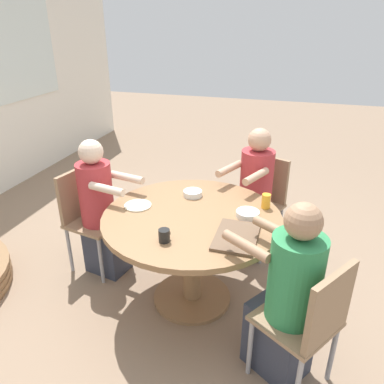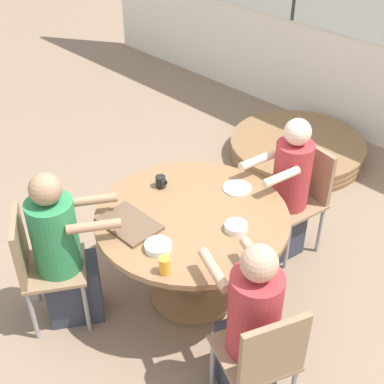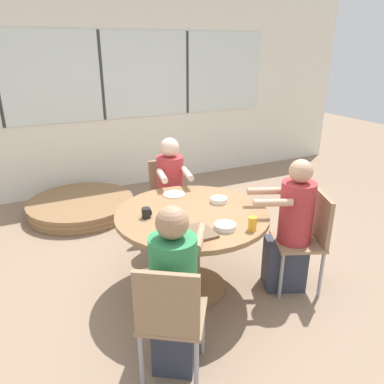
{
  "view_description": "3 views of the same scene",
  "coord_description": "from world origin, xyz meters",
  "px_view_note": "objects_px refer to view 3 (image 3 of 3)",
  "views": [
    {
      "loc": [
        -2.22,
        -0.66,
        2.01
      ],
      "look_at": [
        0.0,
        0.0,
        0.92
      ],
      "focal_mm": 35.0,
      "sensor_mm": 36.0,
      "label": 1
    },
    {
      "loc": [
        1.9,
        -1.92,
        2.89
      ],
      "look_at": [
        0.0,
        0.0,
        0.92
      ],
      "focal_mm": 50.0,
      "sensor_mm": 36.0,
      "label": 2
    },
    {
      "loc": [
        -1.23,
        -2.52,
        2.02
      ],
      "look_at": [
        0.0,
        0.0,
        0.92
      ],
      "focal_mm": 35.0,
      "sensor_mm": 36.0,
      "label": 3
    }
  ],
  "objects_px": {
    "chair_for_woman_green_shirt": "(309,233)",
    "folded_table_stack": "(82,206)",
    "juice_glass": "(252,224)",
    "coffee_mug": "(146,213)",
    "chair_for_man_blue_shirt": "(168,193)",
    "bowl_white_shallow": "(219,200)",
    "bowl_cereal": "(225,226)",
    "person_man_teal_shirt": "(175,297)",
    "person_woman_green_shirt": "(291,232)",
    "person_man_blue_shirt": "(171,198)",
    "chair_for_man_teal_shirt": "(170,315)"
  },
  "relations": [
    {
      "from": "chair_for_woman_green_shirt",
      "to": "folded_table_stack",
      "type": "distance_m",
      "value": 2.92
    },
    {
      "from": "juice_glass",
      "to": "coffee_mug",
      "type": "bearing_deg",
      "value": 138.81
    },
    {
      "from": "chair_for_man_blue_shirt",
      "to": "coffee_mug",
      "type": "xyz_separation_m",
      "value": [
        -0.56,
        -0.92,
        0.26
      ]
    },
    {
      "from": "bowl_white_shallow",
      "to": "bowl_cereal",
      "type": "distance_m",
      "value": 0.51
    },
    {
      "from": "chair_for_man_blue_shirt",
      "to": "person_man_teal_shirt",
      "type": "distance_m",
      "value": 1.81
    },
    {
      "from": "person_woman_green_shirt",
      "to": "bowl_white_shallow",
      "type": "distance_m",
      "value": 0.67
    },
    {
      "from": "person_woman_green_shirt",
      "to": "coffee_mug",
      "type": "xyz_separation_m",
      "value": [
        -1.15,
        0.4,
        0.24
      ]
    },
    {
      "from": "coffee_mug",
      "to": "bowl_white_shallow",
      "type": "distance_m",
      "value": 0.67
    },
    {
      "from": "person_man_blue_shirt",
      "to": "bowl_cereal",
      "type": "distance_m",
      "value": 1.23
    },
    {
      "from": "person_man_teal_shirt",
      "to": "bowl_white_shallow",
      "type": "bearing_deg",
      "value": 79.22
    },
    {
      "from": "chair_for_man_teal_shirt",
      "to": "coffee_mug",
      "type": "xyz_separation_m",
      "value": [
        0.19,
        0.91,
        0.26
      ]
    },
    {
      "from": "chair_for_woman_green_shirt",
      "to": "chair_for_man_blue_shirt",
      "type": "xyz_separation_m",
      "value": [
        -0.73,
        1.39,
        0.0
      ]
    },
    {
      "from": "chair_for_woman_green_shirt",
      "to": "juice_glass",
      "type": "height_order",
      "value": "chair_for_woman_green_shirt"
    },
    {
      "from": "chair_for_man_blue_shirt",
      "to": "bowl_cereal",
      "type": "height_order",
      "value": "chair_for_man_blue_shirt"
    },
    {
      "from": "person_man_teal_shirt",
      "to": "chair_for_man_teal_shirt",
      "type": "bearing_deg",
      "value": -90.0
    },
    {
      "from": "person_man_teal_shirt",
      "to": "bowl_white_shallow",
      "type": "xyz_separation_m",
      "value": [
        0.77,
        0.79,
        0.23
      ]
    },
    {
      "from": "bowl_white_shallow",
      "to": "chair_for_woman_green_shirt",
      "type": "bearing_deg",
      "value": -37.81
    },
    {
      "from": "chair_for_woman_green_shirt",
      "to": "coffee_mug",
      "type": "distance_m",
      "value": 1.4
    },
    {
      "from": "person_woman_green_shirt",
      "to": "person_man_teal_shirt",
      "type": "distance_m",
      "value": 1.3
    },
    {
      "from": "person_woman_green_shirt",
      "to": "person_man_teal_shirt",
      "type": "relative_size",
      "value": 1.01
    },
    {
      "from": "chair_for_man_teal_shirt",
      "to": "bowl_white_shallow",
      "type": "bearing_deg",
      "value": 80.61
    },
    {
      "from": "chair_for_woman_green_shirt",
      "to": "juice_glass",
      "type": "xyz_separation_m",
      "value": [
        -0.66,
        -0.08,
        0.27
      ]
    },
    {
      "from": "chair_for_man_blue_shirt",
      "to": "juice_glass",
      "type": "height_order",
      "value": "chair_for_man_blue_shirt"
    },
    {
      "from": "person_woman_green_shirt",
      "to": "bowl_cereal",
      "type": "distance_m",
      "value": 0.72
    },
    {
      "from": "person_man_teal_shirt",
      "to": "coffee_mug",
      "type": "bearing_deg",
      "value": 116.45
    },
    {
      "from": "coffee_mug",
      "to": "person_woman_green_shirt",
      "type": "bearing_deg",
      "value": -19.4
    },
    {
      "from": "person_man_teal_shirt",
      "to": "coffee_mug",
      "type": "xyz_separation_m",
      "value": [
        0.1,
        0.77,
        0.25
      ]
    },
    {
      "from": "chair_for_woman_green_shirt",
      "to": "folded_table_stack",
      "type": "height_order",
      "value": "chair_for_woman_green_shirt"
    },
    {
      "from": "chair_for_woman_green_shirt",
      "to": "coffee_mug",
      "type": "xyz_separation_m",
      "value": [
        -1.29,
        0.47,
        0.26
      ]
    },
    {
      "from": "chair_for_man_blue_shirt",
      "to": "person_man_teal_shirt",
      "type": "xyz_separation_m",
      "value": [
        -0.66,
        -1.69,
        0.01
      ]
    },
    {
      "from": "chair_for_man_blue_shirt",
      "to": "person_man_teal_shirt",
      "type": "bearing_deg",
      "value": 79.79
    },
    {
      "from": "person_man_blue_shirt",
      "to": "coffee_mug",
      "type": "distance_m",
      "value": 0.96
    },
    {
      "from": "person_man_blue_shirt",
      "to": "person_man_teal_shirt",
      "type": "bearing_deg",
      "value": 78.8
    },
    {
      "from": "person_woman_green_shirt",
      "to": "coffee_mug",
      "type": "relative_size",
      "value": 14.27
    },
    {
      "from": "coffee_mug",
      "to": "folded_table_stack",
      "type": "height_order",
      "value": "coffee_mug"
    },
    {
      "from": "bowl_cereal",
      "to": "chair_for_woman_green_shirt",
      "type": "bearing_deg",
      "value": -1.41
    },
    {
      "from": "bowl_white_shallow",
      "to": "chair_for_man_blue_shirt",
      "type": "bearing_deg",
      "value": 96.79
    },
    {
      "from": "chair_for_woman_green_shirt",
      "to": "person_man_teal_shirt",
      "type": "relative_size",
      "value": 0.75
    },
    {
      "from": "person_woman_green_shirt",
      "to": "bowl_cereal",
      "type": "bearing_deg",
      "value": 116.97
    },
    {
      "from": "chair_for_man_blue_shirt",
      "to": "person_man_blue_shirt",
      "type": "bearing_deg",
      "value": 90.0
    },
    {
      "from": "bowl_white_shallow",
      "to": "folded_table_stack",
      "type": "height_order",
      "value": "bowl_white_shallow"
    },
    {
      "from": "chair_for_woman_green_shirt",
      "to": "coffee_mug",
      "type": "height_order",
      "value": "chair_for_woman_green_shirt"
    },
    {
      "from": "coffee_mug",
      "to": "folded_table_stack",
      "type": "bearing_deg",
      "value": 95.78
    },
    {
      "from": "person_man_teal_shirt",
      "to": "chair_for_man_blue_shirt",
      "type": "bearing_deg",
      "value": 102.21
    },
    {
      "from": "bowl_cereal",
      "to": "folded_table_stack",
      "type": "distance_m",
      "value": 2.63
    },
    {
      "from": "coffee_mug",
      "to": "bowl_white_shallow",
      "type": "bearing_deg",
      "value": 1.27
    },
    {
      "from": "chair_for_woman_green_shirt",
      "to": "chair_for_man_blue_shirt",
      "type": "bearing_deg",
      "value": 51.08
    },
    {
      "from": "person_man_teal_shirt",
      "to": "folded_table_stack",
      "type": "bearing_deg",
      "value": 125.78
    },
    {
      "from": "chair_for_man_teal_shirt",
      "to": "person_man_teal_shirt",
      "type": "height_order",
      "value": "person_man_teal_shirt"
    },
    {
      "from": "chair_for_man_blue_shirt",
      "to": "chair_for_woman_green_shirt",
      "type": "bearing_deg",
      "value": 128.92
    }
  ]
}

